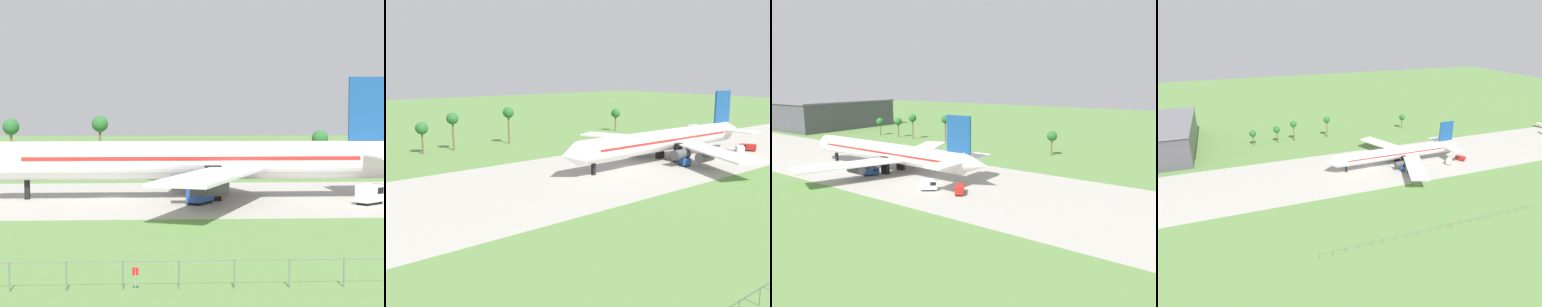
{
  "view_description": "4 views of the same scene",
  "coord_description": "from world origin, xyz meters",
  "views": [
    {
      "loc": [
        6.24,
        -104.13,
        12.55
      ],
      "look_at": [
        11.9,
        -1.33,
        6.7
      ],
      "focal_mm": 65.0,
      "sensor_mm": 36.0,
      "label": 1
    },
    {
      "loc": [
        -76.22,
        -74.82,
        24.06
      ],
      "look_at": [
        -17.03,
        -1.33,
        5.7
      ],
      "focal_mm": 40.0,
      "sensor_mm": 36.0,
      "label": 2
    },
    {
      "loc": [
        95.24,
        -77.42,
        26.75
      ],
      "look_at": [
        40.83,
        -1.33,
        8.53
      ],
      "focal_mm": 35.0,
      "sensor_mm": 36.0,
      "label": 3
    },
    {
      "loc": [
        -60.3,
        -132.51,
        62.56
      ],
      "look_at": [
        -8.21,
        5.0,
        6.0
      ],
      "focal_mm": 32.0,
      "sensor_mm": 36.0,
      "label": 4
    }
  ],
  "objects": [
    {
      "name": "taxiway_strip",
      "position": [
        0.0,
        0.0,
        0.01
      ],
      "size": [
        320.0,
        44.0,
        0.02
      ],
      "color": "#A8A399",
      "rests_on": "ground_plane"
    },
    {
      "name": "catering_van",
      "position": [
        44.0,
        -7.64,
        1.15
      ],
      "size": [
        4.2,
        4.98,
        2.1
      ],
      "color": "black",
      "rests_on": "ground_plane"
    },
    {
      "name": "no_stopping_sign",
      "position": [
        4.9,
        -55.31,
        1.05
      ],
      "size": [
        0.44,
        0.08,
        1.68
      ],
      "color": "gray",
      "rests_on": "ground_plane"
    },
    {
      "name": "fuel_truck",
      "position": [
        36.24,
        -9.76,
        1.49
      ],
      "size": [
        4.51,
        4.15,
        2.79
      ],
      "color": "black",
      "rests_on": "ground_plane"
    },
    {
      "name": "jet_airliner",
      "position": [
        13.56,
        -1.33,
        5.63
      ],
      "size": [
        69.44,
        58.49,
        18.14
      ],
      "color": "white",
      "rests_on": "ground_plane"
    },
    {
      "name": "ground_plane",
      "position": [
        0.0,
        0.0,
        0.0
      ],
      "size": [
        600.0,
        600.0,
        0.0
      ],
      "primitive_type": "plane",
      "color": "#5B8442"
    },
    {
      "name": "perimeter_fence",
      "position": [
        0.0,
        -55.0,
        1.45
      ],
      "size": [
        80.1,
        0.1,
        2.1
      ],
      "color": "slate",
      "rests_on": "ground_plane"
    },
    {
      "name": "baggage_tug",
      "position": [
        12.77,
        -7.9,
        1.2
      ],
      "size": [
        4.15,
        4.99,
        2.21
      ],
      "color": "black",
      "rests_on": "ground_plane"
    },
    {
      "name": "palm_tree_row",
      "position": [
        -13.74,
        49.59,
        8.12
      ],
      "size": [
        94.24,
        3.6,
        12.18
      ],
      "color": "brown",
      "rests_on": "ground_plane"
    }
  ]
}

